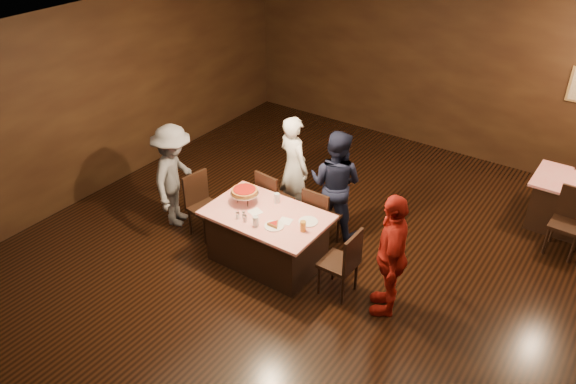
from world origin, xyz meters
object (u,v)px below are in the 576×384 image
Objects in this scene: pizza_stand at (245,191)px; chair_end_right at (338,262)px; diner_red_shirt at (391,255)px; back_table at (576,206)px; main_table at (267,238)px; plate_empty at (308,222)px; diner_grey_knit at (174,176)px; diner_navy_hoodie at (336,184)px; glass_front_left at (256,221)px; glass_back at (277,198)px; chair_back_near at (567,224)px; chair_end_left at (205,207)px; chair_far_right at (322,216)px; chair_far_left at (276,199)px; diner_white_jacket at (294,167)px; glass_amber at (303,226)px.

chair_end_right is at bearing -1.91° from pizza_stand.
back_table is at bearing 129.53° from diner_red_shirt.
plate_empty is (0.55, 0.15, 0.39)m from main_table.
diner_navy_hoodie is at bearing -84.58° from diner_grey_knit.
glass_front_left and glass_back have the same top height.
chair_back_near is (0.00, -0.70, 0.09)m from back_table.
chair_end_left reaches higher than glass_back.
chair_far_right is 3.80× the size of plate_empty.
chair_end_left is 2.20m from chair_end_right.
chair_end_right is (1.50, -0.75, 0.00)m from chair_far_left.
main_table is 0.99× the size of diner_white_jacket.
chair_back_near is 3.69m from glass_amber.
glass_back is (-1.79, 0.21, 0.03)m from diner_red_shirt.
chair_far_right is (0.40, 0.75, 0.09)m from main_table.
chair_end_left is at bearing -143.72° from back_table.
pizza_stand is (0.70, 0.05, 0.48)m from chair_end_left.
diner_navy_hoodie is 1.46m from glass_front_left.
diner_grey_knit is (-2.77, 0.01, 0.32)m from chair_end_right.
chair_far_left is 6.79× the size of glass_back.
main_table is 1.01× the size of diner_grey_knit.
chair_end_right is 1.57m from pizza_stand.
diner_white_jacket is 1.58m from glass_amber.
chair_far_right and chair_end_right have the same top height.
main_table is at bearing -140.54° from chair_back_near.
diner_red_shirt reaches higher than chair_end_left.
chair_end_right is 1.15m from glass_front_left.
glass_amber is at bearing -107.74° from diner_red_shirt.
chair_far_left reaches higher than back_table.
chair_far_left is 3.80× the size of plate_empty.
diner_navy_hoodie is at bearing 62.43° from glass_back.
plate_empty is 1.79× the size of glass_amber.
chair_far_left is (-0.40, 0.75, 0.09)m from main_table.
plate_empty is at bearing 92.75° from diner_navy_hoodie.
chair_end_right is 1.37m from diner_navy_hoodie.
diner_grey_knit reaches higher than chair_far_right.
chair_end_right is at bearing 133.76° from chair_far_right.
chair_back_near is 3.87m from diner_white_jacket.
diner_white_jacket is 1.55m from glass_front_left.
diner_navy_hoodie reaches higher than diner_white_jacket.
glass_amber is (0.05, -0.20, 0.06)m from plate_empty.
chair_far_left is 1.20m from glass_front_left.
diner_white_jacket reaches higher than chair_far_left.
chair_far_left is 2.50× the size of pizza_stand.
diner_red_shirt is 1.73m from glass_front_left.
chair_far_left is at bearing -82.87° from diner_grey_knit.
diner_red_shirt is at bearing -111.74° from diner_grey_knit.
back_table is 5.88m from diner_grey_knit.
chair_far_right is 1.03m from chair_end_right.
chair_end_left reaches higher than back_table.
chair_far_right is 0.59× the size of diner_navy_hoodie.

